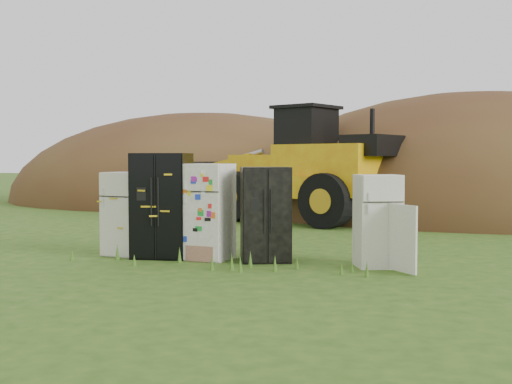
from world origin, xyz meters
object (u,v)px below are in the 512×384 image
fridge_sticker (209,212)px  fridge_dark_mid (265,214)px  fridge_open_door (378,221)px  wheel_loader (283,164)px  fridge_black_side (162,205)px  fridge_leftmost (126,214)px

fridge_sticker → fridge_dark_mid: size_ratio=1.03×
fridge_open_door → fridge_dark_mid: bearing=157.3°
fridge_sticker → wheel_loader: wheel_loader is taller
fridge_dark_mid → wheel_loader: bearing=80.3°
fridge_open_door → wheel_loader: (-3.50, 7.72, 0.91)m
fridge_black_side → fridge_sticker: bearing=-5.5°
fridge_black_side → fridge_open_door: (4.01, 0.02, -0.19)m
fridge_black_side → fridge_sticker: 0.93m
fridge_leftmost → fridge_dark_mid: fridge_dark_mid is taller
fridge_leftmost → fridge_sticker: 1.71m
fridge_sticker → fridge_dark_mid: (1.07, 0.05, -0.03)m
fridge_dark_mid → wheel_loader: wheel_loader is taller
fridge_dark_mid → wheel_loader: 7.85m
fridge_dark_mid → fridge_open_door: (2.01, -0.05, -0.06)m
fridge_dark_mid → wheel_loader: size_ratio=0.24×
fridge_sticker → fridge_open_door: 3.09m
fridge_black_side → fridge_dark_mid: 2.01m
fridge_black_side → wheel_loader: wheel_loader is taller
fridge_black_side → wheel_loader: size_ratio=0.28×
fridge_open_door → wheel_loader: size_ratio=0.23×
fridge_sticker → fridge_open_door: (3.09, -0.00, -0.09)m
fridge_sticker → wheel_loader: size_ratio=0.25×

